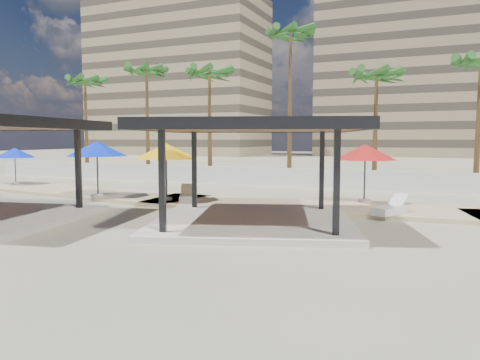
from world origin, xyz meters
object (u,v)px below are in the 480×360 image
Objects in this scene: umbrella_c at (365,152)px; pavilion_central at (253,163)px; lounger_a at (187,197)px; umbrella_a at (15,153)px; lounger_b at (390,209)px.

pavilion_central is at bearing -113.63° from umbrella_c.
umbrella_c reaches higher than lounger_a.
umbrella_a is 1.72× the size of lounger_b.
umbrella_c is at bearing 47.30° from lounger_b.
lounger_a is (14.64, -2.95, -1.85)m from umbrella_a.
pavilion_central is at bearing 150.08° from lounger_b.
umbrella_a reaches higher than lounger_a.
lounger_b is (23.83, -2.95, -1.85)m from umbrella_a.
umbrella_a is 0.95× the size of umbrella_c.
lounger_b is (4.43, 3.42, -1.88)m from pavilion_central.
umbrella_c reaches higher than lounger_b.
lounger_a is (-4.76, 3.42, -1.88)m from pavilion_central.
umbrella_a is at bearing 50.45° from lounger_a.
pavilion_central reaches higher than umbrella_c.
lounger_a is at bearing 125.76° from pavilion_central.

